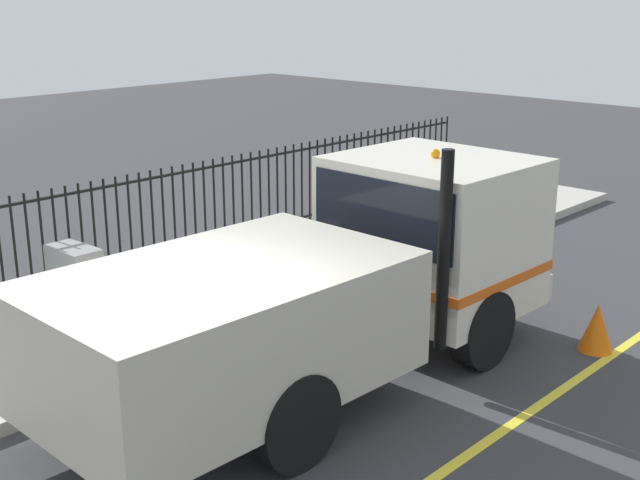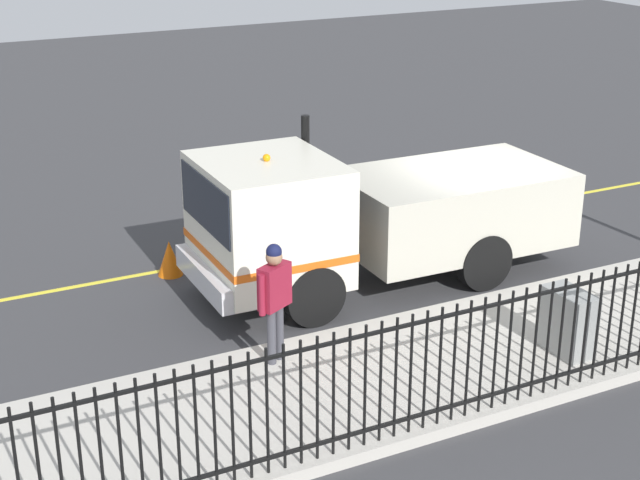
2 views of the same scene
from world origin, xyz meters
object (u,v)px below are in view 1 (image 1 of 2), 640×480
work_truck (349,269)px  utility_cabinet (76,280)px  worker_standing (350,206)px  traffic_cone (597,327)px

work_truck → utility_cabinet: work_truck is taller
worker_standing → traffic_cone: 4.01m
worker_standing → utility_cabinet: 4.09m
work_truck → worker_standing: (2.07, -2.40, -0.07)m
worker_standing → traffic_cone: worker_standing is taller
work_truck → utility_cabinet: (3.67, 1.33, -0.67)m
worker_standing → traffic_cone: (-3.90, -0.20, -0.91)m
work_truck → traffic_cone: size_ratio=10.61×
utility_cabinet → work_truck: bearing=-160.1°
utility_cabinet → traffic_cone: 6.76m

